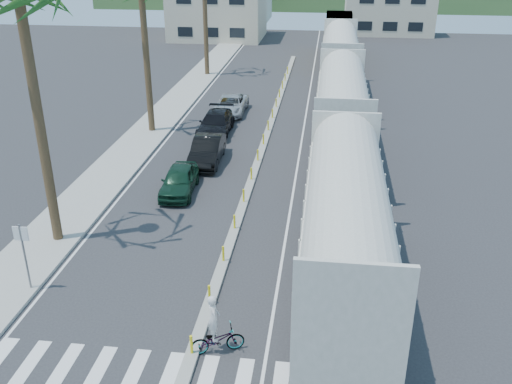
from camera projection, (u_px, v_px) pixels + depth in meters
The scene contains 13 objects.
ground at pixel (199, 337), 20.26m from camera, with size 140.00×140.00×0.00m, color #28282B.
sidewalk at pixel (161, 118), 43.76m from camera, with size 3.00×90.00×0.15m, color gray.
rails at pixel (338, 114), 44.93m from camera, with size 1.56×100.00×0.06m.
median at pixel (263, 145), 38.23m from camera, with size 0.45×60.00×0.85m.
crosswalk at pixel (185, 377), 18.46m from camera, with size 14.00×2.20×0.01m, color silver.
lane_markings at pixel (243, 122), 43.06m from camera, with size 9.42×90.00×0.01m.
freight_train at pixel (341, 94), 39.46m from camera, with size 3.00×60.94×5.85m.
street_sign at pixel (23, 248), 22.09m from camera, with size 0.60×0.08×3.00m.
car_lead at pixel (179, 180), 31.21m from camera, with size 1.97×4.41×1.47m, color #103020.
car_second at pixel (207, 150), 35.30m from camera, with size 1.85×4.93×1.61m, color black.
car_third at pixel (216, 123), 40.36m from camera, with size 2.22×5.34×1.54m, color black.
car_rear at pixel (231, 105), 45.01m from camera, with size 2.34×5.00×1.38m, color #B7BABD.
cyclist at pixel (217, 335), 19.30m from camera, with size 1.88×2.30×2.26m.
Camera 1 is at (4.10, -15.88, 13.14)m, focal length 40.00 mm.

